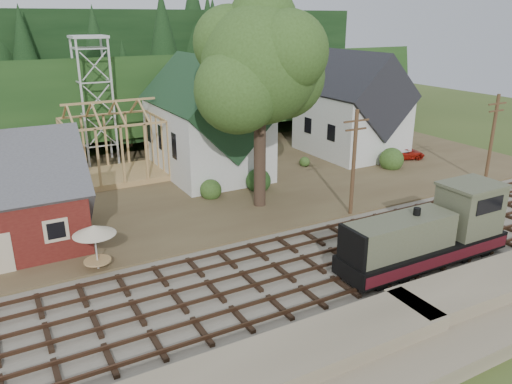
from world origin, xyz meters
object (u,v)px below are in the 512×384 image
patio_set (94,232)px  locomotive (431,234)px  car_blue (71,229)px  car_red (404,153)px

patio_set → locomotive: bearing=-26.0°
car_blue → patio_set: bearing=-122.4°
car_blue → patio_set: (0.58, -5.12, 1.64)m
car_red → patio_set: 33.88m
patio_set → car_blue: bearing=96.5°
locomotive → car_blue: 22.59m
car_blue → patio_set: 5.40m
car_red → patio_set: patio_set is taller
locomotive → car_blue: size_ratio=2.92×
locomotive → car_blue: bearing=142.9°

